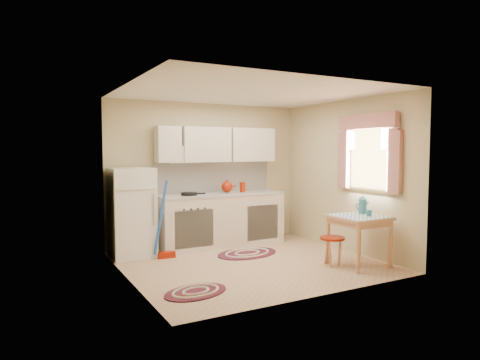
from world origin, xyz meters
The scene contains 14 objects.
room_shell centered at (0.16, 0.24, 1.60)m, with size 3.64×3.60×2.52m.
fridge centered at (-1.44, 1.25, 0.70)m, with size 0.65×0.60×1.40m, color white.
broom centered at (-1.00, 0.90, 0.60)m, with size 0.28×0.12×1.20m, color blue, non-canonical shape.
base_cabinets centered at (0.14, 1.30, 0.44)m, with size 2.25×0.60×0.88m, color beige.
countertop centered at (0.14, 1.30, 0.90)m, with size 2.27×0.62×0.04m, color #B0ACA7.
frying_pan centered at (-0.48, 1.25, 0.94)m, with size 0.27×0.27×0.05m, color black.
red_kettle centered at (0.25, 1.30, 1.03)m, with size 0.22×0.20×0.22m, color #951905, non-canonical shape.
red_canister centered at (0.56, 1.30, 1.00)m, with size 0.10×0.10×0.16m, color #951905.
table centered at (1.32, -0.83, 0.36)m, with size 0.72×0.72×0.72m, color tan.
stool centered at (0.97, -0.66, 0.21)m, with size 0.36×0.36×0.42m, color #951905.
coffee_pot centered at (1.50, -0.71, 0.87)m, with size 0.15×0.13×0.30m, color teal, non-canonical shape.
mug centered at (1.41, -0.93, 0.77)m, with size 0.08×0.08×0.10m, color teal.
rug_center centered at (0.23, 0.53, 0.01)m, with size 1.06×0.71×0.02m, color maroon, non-canonical shape.
rug_left centered at (-1.23, -0.82, 0.01)m, with size 0.81×0.54×0.02m, color maroon, non-canonical shape.
Camera 1 is at (-3.12, -5.39, 1.67)m, focal length 32.00 mm.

